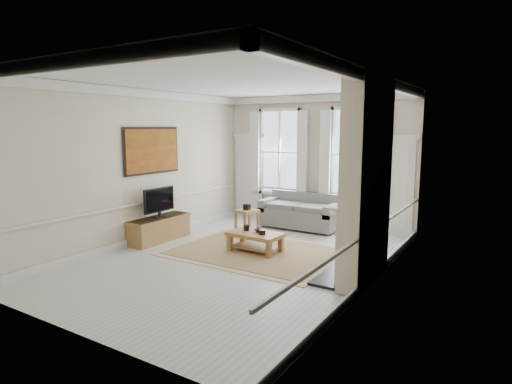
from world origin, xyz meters
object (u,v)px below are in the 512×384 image
Objects in this scene: coffee_table at (255,236)px; tv_stand at (159,229)px; side_table at (247,214)px; sofa at (301,213)px.

coffee_table is 2.37m from tv_stand.
coffee_table is at bearing -51.02° from side_table.
sofa is 1.50m from side_table.
side_table is 2.13m from tv_stand.
tv_stand is at bearing -127.06° from sofa.
side_table reaches higher than coffee_table.
sofa is at bearing 96.04° from coffee_table.
side_table is at bearing 131.48° from coffee_table.
coffee_table is at bearing -86.46° from sofa.
coffee_table is (1.05, -1.29, -0.13)m from side_table.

